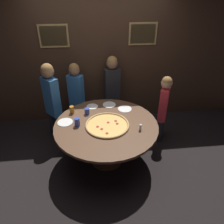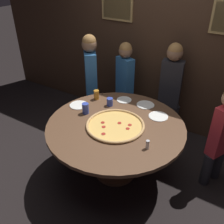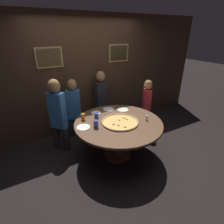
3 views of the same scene
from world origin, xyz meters
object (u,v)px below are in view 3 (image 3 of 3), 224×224
object	(u,v)px
diner_side_left	(58,112)
diner_centre_back	(147,103)
drink_cup_far_left	(96,124)
white_plate_left_side	(123,110)
giant_pizza	(120,122)
diner_side_right	(101,97)
white_plate_far_back	(83,127)
drink_cup_near_right	(83,117)
white_plate_right_side	(108,109)
white_plate_beside_cup	(96,113)
dining_table	(118,128)
drink_cup_front_edge	(96,116)
diner_far_right	(74,106)
condiment_shaker	(147,118)

from	to	relation	value
diner_side_left	diner_centre_back	bearing A→B (deg)	-137.81
drink_cup_far_left	white_plate_left_side	bearing A→B (deg)	26.65
drink_cup_far_left	giant_pizza	bearing A→B (deg)	-6.02
diner_side_right	white_plate_far_back	bearing A→B (deg)	40.55
drink_cup_near_right	giant_pizza	bearing A→B (deg)	-37.11
drink_cup_far_left	white_plate_right_side	xyz separation A→B (m)	(0.54, 0.56, -0.06)
white_plate_right_side	diner_side_left	bearing A→B (deg)	169.39
white_plate_beside_cup	dining_table	bearing A→B (deg)	-70.23
dining_table	diner_side_left	distance (m)	1.19
dining_table	drink_cup_front_edge	world-z (taller)	drink_cup_front_edge
white_plate_beside_cup	diner_side_left	xyz separation A→B (m)	(-0.70, 0.22, 0.09)
white_plate_right_side	diner_centre_back	distance (m)	0.96
dining_table	giant_pizza	size ratio (longest dim) A/B	2.38
white_plate_right_side	diner_far_right	distance (m)	0.77
white_plate_beside_cup	diner_side_left	size ratio (longest dim) A/B	0.13
drink_cup_far_left	diner_far_right	xyz separation A→B (m)	(-0.05, 1.06, -0.05)
white_plate_far_back	diner_far_right	size ratio (longest dim) A/B	0.18
drink_cup_far_left	diner_side_left	world-z (taller)	diner_side_left
dining_table	diner_centre_back	bearing A→B (deg)	25.47
drink_cup_front_edge	white_plate_far_back	distance (m)	0.40
white_plate_far_back	diner_side_left	world-z (taller)	diner_side_left
diner_side_left	diner_far_right	world-z (taller)	diner_side_left
drink_cup_near_right	diner_centre_back	distance (m)	1.59
giant_pizza	white_plate_far_back	world-z (taller)	giant_pizza
drink_cup_near_right	diner_side_right	xyz separation A→B (m)	(0.74, 0.78, 0.00)
condiment_shaker	diner_centre_back	size ratio (longest dim) A/B	0.08
giant_pizza	drink_cup_front_edge	world-z (taller)	drink_cup_front_edge
drink_cup_far_left	white_plate_beside_cup	world-z (taller)	drink_cup_far_left
white_plate_left_side	diner_far_right	distance (m)	1.06
white_plate_far_back	condiment_shaker	xyz separation A→B (m)	(1.11, -0.31, 0.05)
white_plate_right_side	diner_side_right	size ratio (longest dim) A/B	0.16
white_plate_far_back	diner_far_right	world-z (taller)	diner_far_right
dining_table	diner_side_right	xyz separation A→B (m)	(0.21, 1.15, 0.19)
drink_cup_far_left	diner_far_right	world-z (taller)	diner_far_right
white_plate_far_back	diner_side_right	bearing A→B (deg)	51.06
diner_side_right	condiment_shaker	bearing A→B (deg)	90.85
drink_cup_near_right	drink_cup_far_left	bearing A→B (deg)	-75.57
white_plate_left_side	white_plate_beside_cup	bearing A→B (deg)	166.03
condiment_shaker	diner_far_right	xyz separation A→B (m)	(-0.97, 1.26, -0.03)
diner_side_right	diner_far_right	size ratio (longest dim) A/B	1.06
white_plate_far_back	diner_side_right	size ratio (longest dim) A/B	0.17
giant_pizza	diner_side_right	bearing A→B (deg)	80.49
condiment_shaker	diner_centre_back	xyz separation A→B (m)	(0.57, 0.70, -0.08)
drink_cup_front_edge	condiment_shaker	size ratio (longest dim) A/B	1.06
giant_pizza	diner_far_right	distance (m)	1.21
white_plate_beside_cup	diner_centre_back	world-z (taller)	diner_centre_back
dining_table	drink_cup_far_left	world-z (taller)	drink_cup_far_left
giant_pizza	diner_centre_back	size ratio (longest dim) A/B	0.53
diner_far_right	giant_pizza	bearing A→B (deg)	138.65
diner_centre_back	dining_table	bearing A→B (deg)	-39.05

